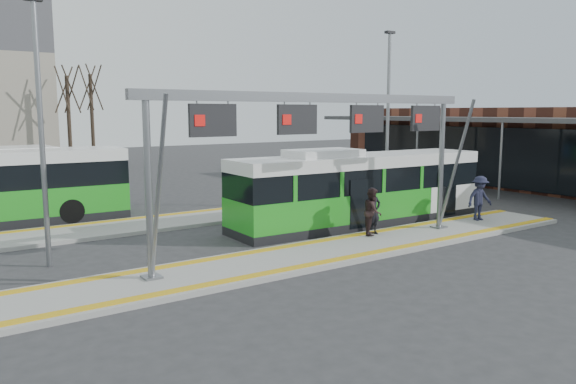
# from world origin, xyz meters

# --- Properties ---
(ground) EXTENTS (120.00, 120.00, 0.00)m
(ground) POSITION_xyz_m (0.00, 0.00, 0.00)
(ground) COLOR #2D2D30
(ground) RESTS_ON ground
(platform_main) EXTENTS (22.00, 3.00, 0.15)m
(platform_main) POSITION_xyz_m (0.00, 0.00, 0.07)
(platform_main) COLOR gray
(platform_main) RESTS_ON ground
(platform_second) EXTENTS (20.00, 3.00, 0.15)m
(platform_second) POSITION_xyz_m (-4.00, 8.00, 0.07)
(platform_second) COLOR gray
(platform_second) RESTS_ON ground
(tactile_main) EXTENTS (22.00, 2.65, 0.02)m
(tactile_main) POSITION_xyz_m (0.00, 0.00, 0.16)
(tactile_main) COLOR #C49417
(tactile_main) RESTS_ON platform_main
(tactile_second) EXTENTS (20.00, 0.35, 0.02)m
(tactile_second) POSITION_xyz_m (-4.00, 9.15, 0.16)
(tactile_second) COLOR #C49417
(tactile_second) RESTS_ON platform_second
(gantry) EXTENTS (13.00, 1.68, 5.20)m
(gantry) POSITION_xyz_m (-0.35, 0.25, 4.30)
(gantry) COLOR slate
(gantry) RESTS_ON platform_main
(station_building) EXTENTS (11.50, 32.00, 5.00)m
(station_building) POSITION_xyz_m (21.83, 4.00, 2.53)
(station_building) COLOR brown
(station_building) RESTS_ON ground
(hero_bus) EXTENTS (11.89, 2.92, 3.25)m
(hero_bus) POSITION_xyz_m (3.91, 3.26, 1.49)
(hero_bus) COLOR black
(hero_bus) RESTS_ON ground
(passenger_a) EXTENTS (0.68, 0.47, 1.78)m
(passenger_a) POSITION_xyz_m (2.49, 0.93, 1.04)
(passenger_a) COLOR black
(passenger_a) RESTS_ON platform_main
(passenger_b) EXTENTS (1.09, 1.08, 1.77)m
(passenger_b) POSITION_xyz_m (2.41, 0.86, 1.04)
(passenger_b) COLOR #2D1E1F
(passenger_b) RESTS_ON platform_main
(passenger_c) EXTENTS (1.33, 0.91, 1.90)m
(passenger_c) POSITION_xyz_m (8.15, 0.38, 1.10)
(passenger_c) COLOR #1C1E33
(passenger_c) RESTS_ON platform_main
(tree_left) EXTENTS (1.40, 1.40, 8.27)m
(tree_left) POSITION_xyz_m (-1.72, 28.10, 6.27)
(tree_left) COLOR #382B21
(tree_left) RESTS_ON ground
(tree_mid) EXTENTS (1.40, 1.40, 8.64)m
(tree_mid) POSITION_xyz_m (0.65, 30.67, 6.55)
(tree_mid) COLOR #382B21
(tree_mid) RESTS_ON ground
(lamp_west) EXTENTS (0.50, 0.25, 8.05)m
(lamp_west) POSITION_xyz_m (-8.46, 3.74, 4.27)
(lamp_west) COLOR slate
(lamp_west) RESTS_ON ground
(lamp_east) EXTENTS (0.50, 0.25, 8.56)m
(lamp_east) POSITION_xyz_m (7.75, 5.56, 4.53)
(lamp_east) COLOR slate
(lamp_east) RESTS_ON ground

